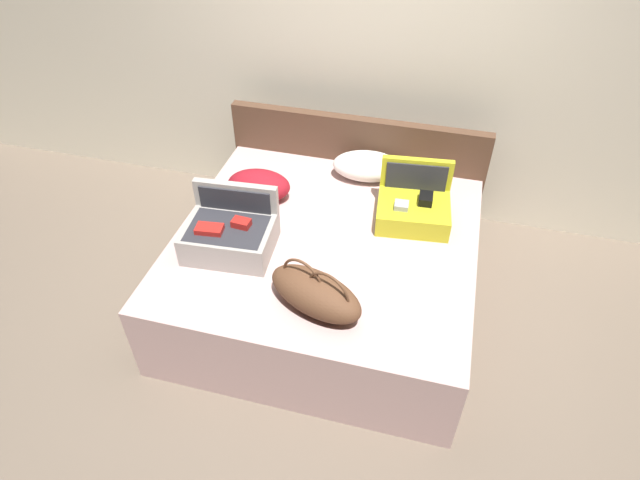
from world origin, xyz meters
TOP-DOWN VIEW (x-y plane):
  - ground_plane at (0.00, 0.00)m, footprint 12.00×12.00m
  - back_wall at (0.00, 1.65)m, footprint 8.00×0.10m
  - bed at (0.00, 0.40)m, footprint 1.87×1.78m
  - headboard at (0.00, 1.33)m, footprint 1.91×0.08m
  - hard_case_large at (-0.53, 0.17)m, footprint 0.55×0.45m
  - hard_case_medium at (0.50, 0.74)m, footprint 0.50×0.45m
  - duffel_bag at (0.09, -0.17)m, footprint 0.62×0.45m
  - pillow_near_headboard at (0.12, 1.12)m, footprint 0.51×0.32m
  - pillow_center_head at (-0.54, 0.70)m, footprint 0.45×0.30m

SIDE VIEW (x-z plane):
  - ground_plane at x=0.00m, z-range 0.00..0.00m
  - bed at x=0.00m, z-range 0.00..0.57m
  - headboard at x=0.00m, z-range 0.00..0.92m
  - hard_case_medium at x=0.50m, z-range 0.49..0.85m
  - pillow_near_headboard at x=0.12m, z-range 0.57..0.77m
  - pillow_center_head at x=-0.54m, z-range 0.57..0.77m
  - duffel_bag at x=0.09m, z-range 0.53..0.83m
  - hard_case_large at x=-0.53m, z-range 0.50..0.87m
  - back_wall at x=0.00m, z-range 0.00..2.60m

